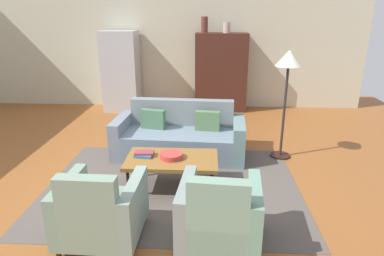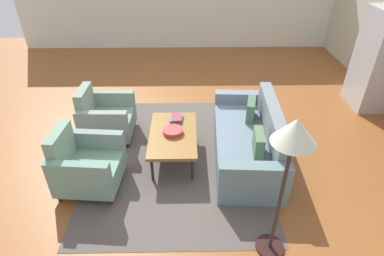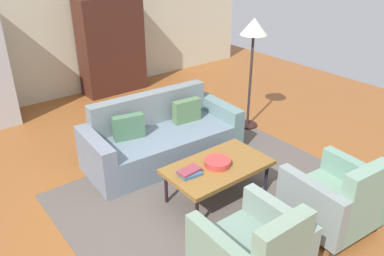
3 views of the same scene
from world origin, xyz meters
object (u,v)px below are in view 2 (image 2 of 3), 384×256
couch (251,141)px  armchair_left (104,118)px  book_stack (177,118)px  fruit_bowl (173,131)px  armchair_right (85,165)px  floor_lamp (292,146)px  coffee_table (173,135)px  refrigerator (381,60)px

couch → armchair_left: (-0.61, -2.35, 0.06)m
book_stack → fruit_bowl: bearing=-7.5°
armchair_right → floor_lamp: 2.76m
book_stack → armchair_right: bearing=-51.4°
fruit_bowl → floor_lamp: (1.67, 1.13, 0.97)m
book_stack → floor_lamp: bearing=28.1°
coffee_table → book_stack: 0.38m
coffee_table → fruit_bowl: fruit_bowl is taller
couch → book_stack: bearing=74.8°
coffee_table → floor_lamp: size_ratio=0.70×
armchair_left → armchair_right: bearing=1.3°
coffee_table → book_stack: (-0.37, 0.05, 0.07)m
couch → armchair_right: bearing=107.3°
couch → coffee_table: couch is taller
fruit_bowl → book_stack: size_ratio=1.17×
couch → floor_lamp: floor_lamp is taller
floor_lamp → fruit_bowl: bearing=-145.7°
couch → refrigerator: size_ratio=1.16×
coffee_table → book_stack: size_ratio=4.65×
armchair_right → floor_lamp: (1.07, 2.30, 1.10)m
armchair_right → floor_lamp: bearing=69.9°
armchair_left → floor_lamp: bearing=46.8°
armchair_right → refrigerator: refrigerator is taller
armchair_left → fruit_bowl: size_ratio=2.92×
armchair_left → armchair_right: size_ratio=1.00×
fruit_bowl → floor_lamp: bearing=34.3°
fruit_bowl → refrigerator: (-1.59, 3.80, 0.45)m
coffee_table → floor_lamp: floor_lamp is taller
armchair_left → refrigerator: 5.10m
coffee_table → armchair_left: armchair_left is taller
book_stack → coffee_table: bearing=-7.3°
fruit_bowl → floor_lamp: size_ratio=0.18×
armchair_right → armchair_left: bearing=-175.2°
armchair_right → fruit_bowl: size_ratio=2.92×
book_stack → refrigerator: refrigerator is taller
fruit_bowl → book_stack: fruit_bowl is taller
armchair_left → book_stack: size_ratio=3.41×
floor_lamp → refrigerator: bearing=140.7°
armchair_right → floor_lamp: size_ratio=0.51×
armchair_right → book_stack: bearing=133.4°
book_stack → refrigerator: bearing=108.1°
armchair_left → book_stack: (0.23, 1.21, 0.12)m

